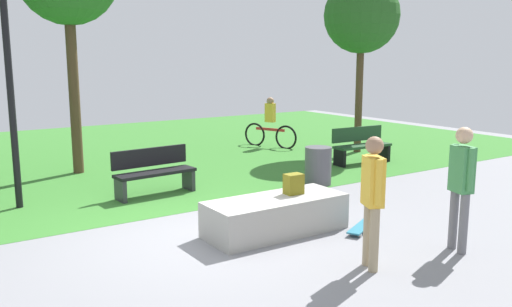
{
  "coord_description": "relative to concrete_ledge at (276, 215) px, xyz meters",
  "views": [
    {
      "loc": [
        -3.5,
        -6.98,
        2.66
      ],
      "look_at": [
        1.12,
        -0.0,
        1.15
      ],
      "focal_mm": 37.7,
      "sensor_mm": 36.0,
      "label": 1
    }
  ],
  "objects": [
    {
      "name": "backpack_on_ledge",
      "position": [
        0.37,
        0.04,
        0.43
      ],
      "size": [
        0.29,
        0.21,
        0.32
      ],
      "primitive_type": "cube",
      "rotation": [
        0.0,
        0.0,
        3.11
      ],
      "color": "olive",
      "rests_on": "concrete_ledge"
    },
    {
      "name": "skater_watching",
      "position": [
        0.18,
        -1.82,
        0.72
      ],
      "size": [
        0.31,
        0.4,
        1.7
      ],
      "color": "tan",
      "rests_on": "ground_plane"
    },
    {
      "name": "grass_lawn",
      "position": [
        -1.12,
        8.14,
        -0.27
      ],
      "size": [
        26.6,
        12.82,
        0.01
      ],
      "primitive_type": "cube",
      "color": "#387A2D",
      "rests_on": "ground_plane"
    },
    {
      "name": "ground_plane",
      "position": [
        -1.12,
        0.55,
        -0.27
      ],
      "size": [
        28.0,
        28.0,
        0.0
      ],
      "primitive_type": "plane",
      "color": "gray"
    },
    {
      "name": "lamp_post",
      "position": [
        -3.01,
        3.67,
        2.61
      ],
      "size": [
        0.28,
        0.28,
        4.82
      ],
      "color": "black",
      "rests_on": "ground_plane"
    },
    {
      "name": "park_bench_far_right",
      "position": [
        -0.64,
        3.19,
        0.21
      ],
      "size": [
        1.63,
        0.6,
        0.91
      ],
      "color": "black",
      "rests_on": "ground_plane"
    },
    {
      "name": "tree_leaning_ash",
      "position": [
        6.09,
        4.52,
        3.47
      ],
      "size": [
        2.06,
        2.06,
        4.81
      ],
      "color": "#4C3823",
      "rests_on": "grass_lawn"
    },
    {
      "name": "skateboard_by_ledge",
      "position": [
        1.15,
        -0.67,
        -0.21
      ],
      "size": [
        0.8,
        0.54,
        0.08
      ],
      "color": "teal",
      "rests_on": "ground_plane"
    },
    {
      "name": "trash_bin",
      "position": [
        2.58,
        2.07,
        0.13
      ],
      "size": [
        0.56,
        0.56,
        0.8
      ],
      "primitive_type": "cylinder",
      "color": "#4C4C51",
      "rests_on": "ground_plane"
    },
    {
      "name": "cyclist_on_bicycle",
      "position": [
        4.52,
        6.59,
        0.36
      ],
      "size": [
        0.77,
        1.7,
        1.52
      ],
      "color": "black",
      "rests_on": "ground_plane"
    },
    {
      "name": "concrete_ledge",
      "position": [
        0.0,
        0.0,
        0.0
      ],
      "size": [
        2.2,
        0.88,
        0.55
      ],
      "primitive_type": "cube",
      "color": "#A8A59E",
      "rests_on": "ground_plane"
    },
    {
      "name": "park_bench_far_left",
      "position": [
        5.0,
        3.28,
        0.21
      ],
      "size": [
        1.62,
        0.54,
        0.91
      ],
      "color": "#1E4223",
      "rests_on": "ground_plane"
    },
    {
      "name": "skater_performing_trick",
      "position": [
        1.64,
        -2.03,
        0.75
      ],
      "size": [
        0.29,
        0.41,
        1.74
      ],
      "color": "slate",
      "rests_on": "ground_plane"
    }
  ]
}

